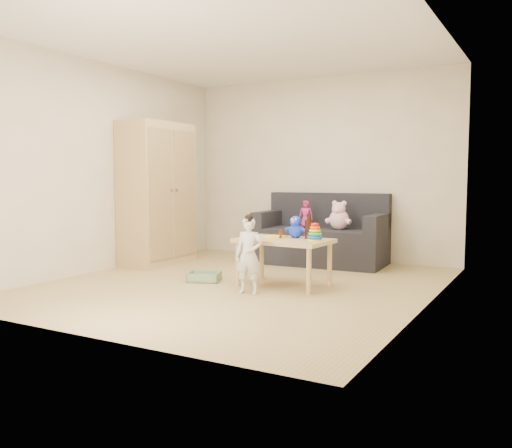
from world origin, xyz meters
The scene contains 13 objects.
room centered at (0.00, 0.00, 1.30)m, with size 4.50×4.50×4.50m.
wardrobe centered at (-1.73, 0.69, 0.95)m, with size 0.53×1.06×1.90m, color tan.
sofa centered at (0.22, 1.75, 0.24)m, with size 1.72×0.86×0.48m, color black.
play_table centered at (0.46, 0.13, 0.26)m, with size 0.98×0.62×0.52m, color tan.
storage_bin centered at (-0.45, -0.06, 0.05)m, with size 0.35×0.27×0.11m, color gray, non-canonical shape.
toddler centered at (0.31, -0.36, 0.38)m, with size 0.28×0.19×0.76m, color silver.
pink_bear centered at (0.49, 1.73, 0.64)m, with size 0.28×0.24×0.32m, color #FDBACB, non-canonical shape.
doll centered at (0.03, 1.68, 0.67)m, with size 0.19×0.13×0.37m, color #C1246D.
ring_stacker centered at (0.81, 0.14, 0.59)m, with size 0.16×0.16×0.19m.
brown_bottle centered at (0.68, 0.29, 0.63)m, with size 0.09×0.09×0.26m.
blue_plush centered at (0.53, 0.29, 0.64)m, with size 0.20×0.16×0.24m, color #1C40FF, non-canonical shape.
wooden_figure centered at (0.41, 0.15, 0.56)m, with size 0.04×0.03×0.10m, color maroon, non-canonical shape.
yellow_book centered at (0.30, 0.24, 0.52)m, with size 0.20×0.20×0.01m, color #FFF81A.
Camera 1 is at (3.00, -5.06, 1.17)m, focal length 38.00 mm.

